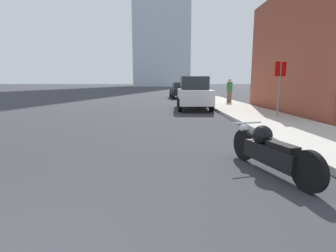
# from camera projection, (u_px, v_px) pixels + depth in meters

# --- Properties ---
(sidewalk) EXTENTS (2.76, 240.00, 0.15)m
(sidewalk) POSITION_uv_depth(u_px,v_px,m) (189.00, 92.00, 41.07)
(sidewalk) COLOR #B2ADA3
(sidewalk) RESTS_ON ground_plane
(motorcycle) EXTENTS (0.85, 2.26, 0.81)m
(motorcycle) POSITION_uv_depth(u_px,v_px,m) (269.00, 150.00, 4.59)
(motorcycle) COLOR black
(motorcycle) RESTS_ON ground_plane
(parked_car_white) EXTENTS (1.98, 4.45, 1.88)m
(parked_car_white) POSITION_uv_depth(u_px,v_px,m) (194.00, 93.00, 15.16)
(parked_car_white) COLOR silver
(parked_car_white) RESTS_ON ground_plane
(parked_car_black) EXTENTS (2.02, 4.40, 1.53)m
(parked_car_black) POSITION_uv_depth(u_px,v_px,m) (180.00, 90.00, 25.63)
(parked_car_black) COLOR black
(parked_car_black) RESTS_ON ground_plane
(stop_sign) EXTENTS (0.57, 0.26, 2.26)m
(stop_sign) POSITION_uv_depth(u_px,v_px,m) (280.00, 79.00, 10.89)
(stop_sign) COLOR slate
(stop_sign) RESTS_ON sidewalk
(pedestrian) EXTENTS (0.36, 0.23, 1.65)m
(pedestrian) POSITION_uv_depth(u_px,v_px,m) (229.00, 90.00, 18.29)
(pedestrian) COLOR brown
(pedestrian) RESTS_ON sidewalk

